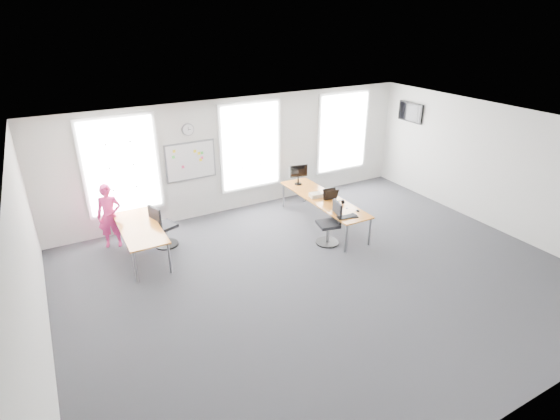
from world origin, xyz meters
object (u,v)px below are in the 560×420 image
desk_left (140,230)px  person (110,216)px  monitor (299,173)px  chair_right (330,226)px  headphones (340,203)px  desk_right (323,200)px  chair_left (162,228)px  keyboard (347,217)px

desk_left → person: person is taller
person → monitor: 4.80m
desk_left → chair_right: size_ratio=1.98×
chair_right → headphones: (0.53, 0.37, 0.33)m
headphones → monitor: monitor is taller
desk_right → chair_left: (-3.83, 0.84, -0.23)m
chair_left → keyboard: 4.21m
chair_right → person: person is taller
chair_left → chair_right: bearing=-135.1°
chair_left → person: 1.20m
chair_right → keyboard: size_ratio=2.14×
chair_right → person: 5.02m
person → monitor: (4.78, -0.31, 0.29)m
desk_right → keyboard: 1.19m
desk_left → chair_left: (0.53, 0.26, -0.22)m
desk_left → monitor: bearing=7.1°
keyboard → monitor: monitor is taller
chair_right → monitor: bearing=-177.2°
chair_right → headphones: chair_right is taller
monitor → person: bearing=-171.5°
person → monitor: size_ratio=2.80×
person → keyboard: 5.37m
desk_right → chair_right: chair_right is taller
chair_right → keyboard: chair_right is taller
desk_left → desk_right: bearing=-7.5°
desk_right → keyboard: (-0.15, -1.18, 0.06)m
desk_right → keyboard: size_ratio=6.24×
desk_left → person: size_ratio=1.34×
person → headphones: size_ratio=8.02×
desk_left → headphones: bearing=-13.6°
desk_left → headphones: size_ratio=10.77×
desk_left → chair_right: bearing=-20.2°
desk_left → chair_left: size_ratio=1.97×
chair_right → person: (-4.45, 2.31, 0.31)m
desk_right → keyboard: bearing=-97.1°
chair_left → headphones: (3.97, -1.36, 0.32)m
desk_left → keyboard: bearing=-22.6°
desk_right → desk_left: bearing=172.5°
desk_left → keyboard: (4.22, -1.75, 0.06)m
keyboard → headphones: headphones is taller
keyboard → headphones: 0.72m
desk_right → chair_right: bearing=-113.8°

